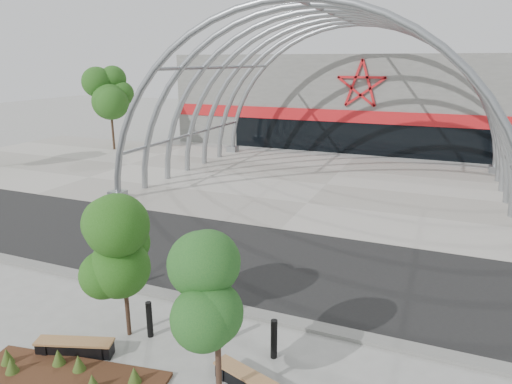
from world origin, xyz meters
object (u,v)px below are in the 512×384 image
bench_1 (250,383)px  bollard_2 (200,309)px  bench_0 (75,348)px  street_tree_1 (217,294)px  street_tree_0 (122,245)px

bench_1 → bollard_2: 3.11m
bench_0 → bollard_2: bearing=46.3°
street_tree_1 → bollard_2: street_tree_1 is taller
street_tree_1 → bench_1: bearing=63.0°
street_tree_1 → bench_1: size_ratio=1.97×
bollard_2 → street_tree_0: bearing=-144.9°
bench_0 → bollard_2: size_ratio=1.94×
bench_0 → bench_1: bench_0 is taller
street_tree_0 → street_tree_1: 3.98m
street_tree_1 → bollard_2: size_ratio=3.68×
street_tree_0 → street_tree_1: bearing=-23.3°
street_tree_1 → street_tree_0: bearing=156.7°
street_tree_0 → bench_0: street_tree_0 is taller
street_tree_0 → bollard_2: 2.97m
street_tree_0 → bench_1: street_tree_0 is taller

